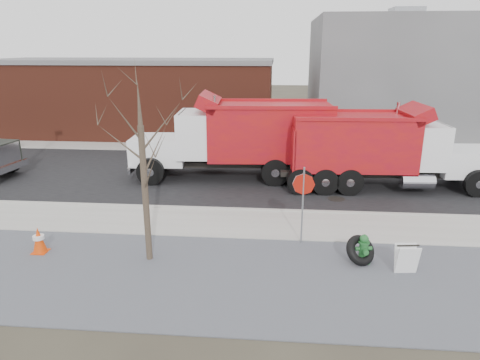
# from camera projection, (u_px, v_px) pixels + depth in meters

# --- Properties ---
(ground) EXTENTS (120.00, 120.00, 0.00)m
(ground) POSITION_uv_depth(u_px,v_px,m) (261.00, 228.00, 14.89)
(ground) COLOR #383328
(ground) RESTS_ON ground
(gravel_verge) EXTENTS (60.00, 5.00, 0.03)m
(gravel_verge) POSITION_uv_depth(u_px,v_px,m) (256.00, 279.00, 11.56)
(gravel_verge) COLOR gray
(gravel_verge) RESTS_ON ground
(sidewalk) EXTENTS (60.00, 2.50, 0.06)m
(sidewalk) POSITION_uv_depth(u_px,v_px,m) (261.00, 224.00, 15.12)
(sidewalk) COLOR #9E9B93
(sidewalk) RESTS_ON ground
(curb) EXTENTS (60.00, 0.15, 0.11)m
(curb) POSITION_uv_depth(u_px,v_px,m) (263.00, 210.00, 16.35)
(curb) COLOR #9E9B93
(curb) RESTS_ON ground
(road) EXTENTS (60.00, 9.40, 0.02)m
(road) POSITION_uv_depth(u_px,v_px,m) (266.00, 176.00, 20.88)
(road) COLOR black
(road) RESTS_ON ground
(far_sidewalk) EXTENTS (60.00, 2.00, 0.06)m
(far_sidewalk) POSITION_uv_depth(u_px,v_px,m) (268.00, 149.00, 26.30)
(far_sidewalk) COLOR #9E9B93
(far_sidewalk) RESTS_ON ground
(building_grey) EXTENTS (12.00, 10.00, 8.00)m
(building_grey) POSITION_uv_depth(u_px,v_px,m) (399.00, 77.00, 30.10)
(building_grey) COLOR slate
(building_grey) RESTS_ON ground
(building_brick) EXTENTS (20.20, 8.20, 5.30)m
(building_brick) POSITION_uv_depth(u_px,v_px,m) (133.00, 96.00, 31.10)
(building_brick) COLOR maroon
(building_brick) RESTS_ON ground
(bare_tree) EXTENTS (3.20, 3.20, 5.20)m
(bare_tree) POSITION_uv_depth(u_px,v_px,m) (142.00, 151.00, 11.70)
(bare_tree) COLOR #382D23
(bare_tree) RESTS_ON ground
(fire_hydrant) EXTENTS (0.51, 0.49, 0.89)m
(fire_hydrant) POSITION_uv_depth(u_px,v_px,m) (363.00, 250.00, 12.37)
(fire_hydrant) COLOR #286A2D
(fire_hydrant) RESTS_ON ground
(truck_tire) EXTENTS (1.17, 1.11, 0.88)m
(truck_tire) POSITION_uv_depth(u_px,v_px,m) (360.00, 250.00, 12.35)
(truck_tire) COLOR black
(truck_tire) RESTS_ON ground
(stop_sign) EXTENTS (0.69, 0.05, 2.53)m
(stop_sign) POSITION_uv_depth(u_px,v_px,m) (303.00, 192.00, 13.22)
(stop_sign) COLOR gray
(stop_sign) RESTS_ON ground
(sandwich_board) EXTENTS (0.65, 0.45, 0.85)m
(sandwich_board) POSITION_uv_depth(u_px,v_px,m) (407.00, 259.00, 11.75)
(sandwich_board) COLOR white
(sandwich_board) RESTS_ON ground
(traffic_cone_far) EXTENTS (0.44, 0.44, 0.84)m
(traffic_cone_far) POSITION_uv_depth(u_px,v_px,m) (39.00, 240.00, 12.96)
(traffic_cone_far) COLOR #E23E07
(traffic_cone_far) RESTS_ON ground
(dump_truck_red_a) EXTENTS (9.17, 2.90, 3.67)m
(dump_truck_red_a) POSITION_uv_depth(u_px,v_px,m) (379.00, 147.00, 18.64)
(dump_truck_red_a) COLOR black
(dump_truck_red_a) RESTS_ON ground
(dump_truck_red_b) EXTENTS (9.68, 3.31, 4.00)m
(dump_truck_red_b) POSITION_uv_depth(u_px,v_px,m) (242.00, 136.00, 20.02)
(dump_truck_red_b) COLOR black
(dump_truck_red_b) RESTS_ON ground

